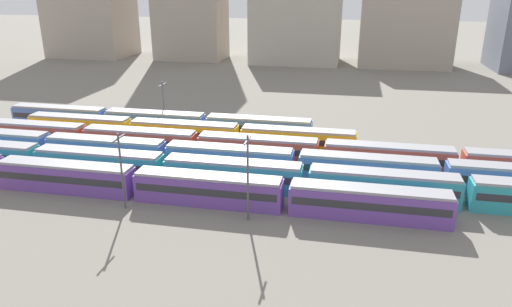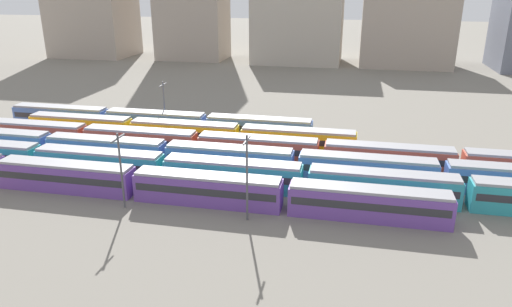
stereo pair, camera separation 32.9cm
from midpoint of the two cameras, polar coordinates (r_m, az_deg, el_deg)
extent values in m
plane|color=slate|center=(82.08, -23.90, 0.34)|extent=(600.00, 600.00, 0.00)
cube|color=#6B429E|center=(64.91, -21.86, -2.74)|extent=(18.00, 3.00, 3.40)
cube|color=#2D2D33|center=(64.76, -21.90, -2.41)|extent=(17.20, 3.06, 0.90)
cube|color=#939399|center=(64.25, -22.07, -1.20)|extent=(17.60, 2.70, 0.35)
cube|color=#6B429E|center=(56.96, -5.70, -4.47)|extent=(18.00, 3.00, 3.40)
cube|color=#2D2D33|center=(56.80, -5.72, -4.09)|extent=(17.20, 3.06, 0.90)
cube|color=#939399|center=(56.22, -5.77, -2.73)|extent=(17.60, 2.70, 0.35)
cube|color=#6B429E|center=(54.69, 13.67, -6.06)|extent=(18.00, 3.00, 3.40)
cube|color=#2D2D33|center=(54.52, 13.70, -5.67)|extent=(17.20, 3.06, 0.90)
cube|color=#939399|center=(53.91, 13.83, -4.26)|extent=(17.60, 2.70, 0.35)
cube|color=teal|center=(68.07, -18.29, -1.26)|extent=(18.00, 3.00, 3.40)
cube|color=#2D2D33|center=(67.93, -18.33, -0.94)|extent=(17.20, 3.06, 0.90)
cube|color=#939399|center=(67.45, -18.46, 0.23)|extent=(17.60, 2.70, 0.35)
cube|color=teal|center=(61.08, -2.69, -2.65)|extent=(18.00, 3.00, 3.40)
cube|color=#2D2D33|center=(60.93, -2.69, -2.30)|extent=(17.20, 3.06, 0.90)
cube|color=#939399|center=(60.39, -2.72, -1.01)|extent=(17.60, 2.70, 0.35)
cube|color=teal|center=(59.53, 15.26, -4.00)|extent=(18.00, 3.00, 3.40)
cube|color=#2D2D33|center=(59.37, 15.30, -3.64)|extent=(17.20, 3.06, 0.90)
cube|color=#939399|center=(58.81, 15.43, -2.33)|extent=(17.60, 2.70, 0.35)
cube|color=#4C70BC|center=(73.17, -17.57, 0.29)|extent=(18.00, 3.00, 3.40)
cube|color=#2D2D33|center=(73.04, -17.60, 0.59)|extent=(17.20, 3.06, 0.90)
cube|color=#939399|center=(72.59, -17.72, 1.69)|extent=(17.60, 2.70, 0.35)
cube|color=#4C70BC|center=(66.20, -3.11, -0.83)|extent=(18.00, 3.00, 3.40)
cube|color=#2D2D33|center=(66.05, -3.12, -0.50)|extent=(17.20, 3.06, 0.90)
cube|color=#939399|center=(65.55, -3.14, 0.70)|extent=(17.60, 2.70, 0.35)
cube|color=#4C70BC|center=(64.22, 13.43, -2.04)|extent=(18.00, 3.00, 3.40)
cube|color=#2D2D33|center=(64.07, 13.46, -1.70)|extent=(17.20, 3.06, 0.90)
cube|color=#939399|center=(63.56, 13.56, -0.47)|extent=(17.60, 2.70, 0.35)
cube|color=#BC4C38|center=(85.84, -25.21, 2.16)|extent=(18.00, 3.00, 3.40)
cube|color=#2D2D33|center=(85.73, -25.25, 2.42)|extent=(17.20, 3.06, 0.90)
cube|color=#939399|center=(85.35, -25.39, 3.35)|extent=(17.60, 2.70, 0.35)
cube|color=#BC4C38|center=(76.14, -13.71, 1.43)|extent=(18.00, 3.00, 3.40)
cube|color=#2D2D33|center=(76.02, -13.73, 1.72)|extent=(17.20, 3.06, 0.90)
cube|color=#939399|center=(75.58, -13.82, 2.78)|extent=(17.60, 2.70, 0.35)
cube|color=#BC4C38|center=(70.29, 0.37, 0.46)|extent=(18.00, 3.00, 3.40)
cube|color=#2D2D33|center=(70.15, 0.37, 0.78)|extent=(17.20, 3.06, 0.90)
cube|color=#939399|center=(69.68, 0.37, 1.92)|extent=(17.60, 2.70, 0.35)
cube|color=#BC4C38|center=(69.27, 15.88, -0.63)|extent=(18.00, 3.00, 3.40)
cube|color=#2D2D33|center=(69.13, 15.91, -0.32)|extent=(17.20, 3.06, 0.90)
cube|color=#939399|center=(68.65, 16.02, 0.83)|extent=(17.60, 2.70, 0.35)
cube|color=yellow|center=(86.88, -20.34, 3.03)|extent=(18.00, 3.00, 3.40)
cube|color=#2D2D33|center=(86.77, -20.37, 3.28)|extent=(17.20, 3.06, 0.90)
cube|color=#939399|center=(86.39, -20.49, 4.21)|extent=(17.60, 2.70, 0.35)
cube|color=yellow|center=(78.62, -8.54, 2.37)|extent=(18.00, 3.00, 3.40)
cube|color=#2D2D33|center=(78.50, -8.56, 2.66)|extent=(17.20, 3.06, 0.90)
cube|color=#939399|center=(78.08, -8.61, 3.68)|extent=(17.60, 2.70, 0.35)
cube|color=yellow|center=(74.36, 5.27, 1.48)|extent=(18.00, 3.00, 3.40)
cube|color=#2D2D33|center=(74.23, 5.28, 1.78)|extent=(17.20, 3.06, 0.90)
cube|color=#939399|center=(73.79, 5.32, 2.86)|extent=(17.60, 2.70, 0.35)
cube|color=#4C70BC|center=(95.01, -22.50, 4.13)|extent=(18.00, 3.00, 3.40)
cube|color=#2D2D33|center=(94.91, -22.53, 4.36)|extent=(17.20, 3.06, 0.90)
cube|color=#939399|center=(94.56, -22.64, 5.22)|extent=(17.60, 2.70, 0.35)
cube|color=#4C70BC|center=(85.92, -11.96, 3.68)|extent=(18.00, 3.00, 3.40)
cube|color=#2D2D33|center=(85.81, -11.98, 3.94)|extent=(17.20, 3.06, 0.90)
cube|color=#939399|center=(85.43, -12.05, 4.88)|extent=(17.60, 2.70, 0.35)
cube|color=#4C70BC|center=(80.33, 0.52, 2.98)|extent=(18.00, 3.00, 3.40)
cube|color=#2D2D33|center=(80.21, 0.52, 3.26)|extent=(17.20, 3.06, 0.90)
cube|color=#939399|center=(79.80, 0.53, 4.27)|extent=(17.60, 2.70, 0.35)
cylinder|color=#4C4C51|center=(51.46, -0.91, -3.07)|extent=(0.24, 0.24, 10.07)
cube|color=#47474C|center=(49.89, -0.94, 1.63)|extent=(0.16, 3.20, 0.16)
cylinder|color=#4C4C51|center=(87.54, -10.96, 5.81)|extent=(0.24, 0.24, 8.60)
cube|color=#47474C|center=(86.73, -11.12, 8.18)|extent=(0.16, 3.20, 0.16)
cylinder|color=#4C4C51|center=(56.61, -15.87, -2.10)|extent=(0.24, 0.24, 9.27)
cube|color=#47474C|center=(55.27, -16.27, 1.78)|extent=(0.16, 3.20, 0.16)
cube|color=#B2A899|center=(161.33, 5.22, 15.91)|extent=(28.72, 20.98, 27.94)
cube|color=#A89989|center=(161.17, 17.84, 13.88)|extent=(27.97, 19.86, 21.28)
camera|label=1|loc=(0.16, -89.86, 0.05)|focal=32.97mm
camera|label=2|loc=(0.16, 90.14, -0.05)|focal=32.97mm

